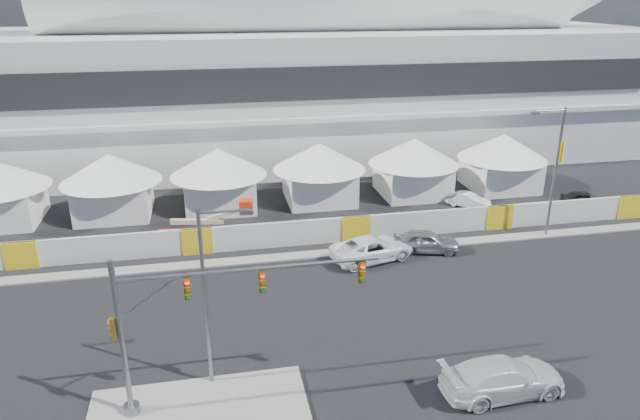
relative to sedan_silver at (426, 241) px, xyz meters
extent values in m
plane|color=black|center=(-10.58, -11.53, -0.82)|extent=(160.00, 160.00, 0.00)
cube|color=gray|center=(-16.58, -14.53, -0.75)|extent=(10.00, 5.00, 0.15)
cube|color=gray|center=(9.42, 0.97, -0.76)|extent=(80.00, 1.20, 0.12)
cube|color=silver|center=(-2.58, 30.47, 6.18)|extent=(80.00, 24.00, 14.00)
cube|color=black|center=(-2.58, 18.32, 8.98)|extent=(68.00, 0.30, 3.20)
cube|color=silver|center=(-2.58, 18.07, 5.48)|extent=(72.00, 0.80, 0.50)
cylinder|color=silver|center=(1.42, 28.47, 16.12)|extent=(45.60, 5.20, 5.20)
cube|color=white|center=(-32.58, 12.47, 0.68)|extent=(6.00, 6.00, 3.00)
cube|color=white|center=(-23.58, 12.47, 0.68)|extent=(6.00, 6.00, 3.00)
cone|color=white|center=(-23.58, 12.47, 3.38)|extent=(8.40, 8.40, 2.40)
cube|color=white|center=(-14.58, 12.47, 0.68)|extent=(6.00, 6.00, 3.00)
cone|color=white|center=(-14.58, 12.47, 3.38)|extent=(8.40, 8.40, 2.40)
cube|color=white|center=(-5.58, 12.47, 0.68)|extent=(6.00, 6.00, 3.00)
cone|color=white|center=(-5.58, 12.47, 3.38)|extent=(8.40, 8.40, 2.40)
cube|color=white|center=(3.42, 12.47, 0.68)|extent=(6.00, 6.00, 3.00)
cone|color=white|center=(3.42, 12.47, 3.38)|extent=(8.40, 8.40, 2.40)
cube|color=white|center=(12.42, 12.47, 0.68)|extent=(6.00, 6.00, 3.00)
cone|color=white|center=(12.42, 12.47, 3.38)|extent=(8.40, 8.40, 2.40)
cube|color=silver|center=(-4.58, 2.97, 0.18)|extent=(70.00, 0.25, 2.00)
imported|color=#A2A1A6|center=(0.00, 0.00, 0.00)|extent=(3.15, 5.18, 1.65)
imported|color=white|center=(-4.29, -0.48, 0.02)|extent=(4.28, 6.63, 1.70)
imported|color=silver|center=(-2.25, -15.82, 0.06)|extent=(2.72, 6.17, 1.76)
imported|color=white|center=(7.20, 8.09, -0.20)|extent=(3.57, 3.70, 1.26)
imported|color=black|center=(17.50, 6.26, -0.14)|extent=(2.77, 4.29, 1.36)
cylinder|color=slate|center=(-19.57, -13.92, 3.17)|extent=(0.26, 0.26, 7.68)
cylinder|color=slate|center=(-19.57, -13.92, -0.47)|extent=(0.75, 0.75, 0.40)
cylinder|color=slate|center=(-13.85, -13.92, 6.05)|extent=(11.46, 0.17, 0.17)
cube|color=#594714|center=(-16.59, -13.92, 5.40)|extent=(0.32, 0.22, 1.05)
cube|color=#594714|center=(-13.39, -13.92, 5.40)|extent=(0.32, 0.22, 1.05)
cube|color=#594714|center=(-8.86, -13.92, 5.40)|extent=(0.32, 0.22, 1.05)
cube|color=#594714|center=(-19.84, -13.92, 3.81)|extent=(0.22, 0.32, 1.05)
cylinder|color=slate|center=(-15.95, -12.33, 3.86)|extent=(0.18, 0.18, 9.08)
cylinder|color=slate|center=(-14.84, -12.33, 8.20)|extent=(2.22, 0.12, 0.12)
cube|color=slate|center=(-13.83, -12.33, 8.10)|extent=(0.61, 0.25, 0.15)
cylinder|color=slate|center=(10.47, 0.97, 4.28)|extent=(0.20, 0.20, 10.20)
cylinder|color=slate|center=(9.23, 0.97, 9.15)|extent=(2.49, 0.14, 0.14)
cube|color=slate|center=(8.09, 0.97, 9.04)|extent=(0.68, 0.28, 0.17)
cube|color=yellow|center=(10.76, 0.97, 5.98)|extent=(0.03, 0.68, 1.59)
cube|color=red|center=(-17.75, 4.39, -0.26)|extent=(3.94, 2.27, 1.13)
cube|color=beige|center=(-16.51, 4.39, 1.24)|extent=(3.92, 1.03, 0.36)
cube|color=beige|center=(-14.24, 4.39, 1.86)|extent=(3.05, 0.83, 1.25)
cube|color=red|center=(-12.80, 4.39, 2.37)|extent=(1.07, 1.07, 1.03)
camera|label=1|loc=(-15.28, -36.17, 17.33)|focal=32.00mm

